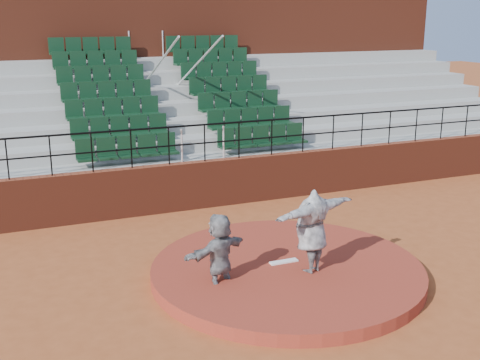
% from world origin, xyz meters
% --- Properties ---
extents(ground, '(90.00, 90.00, 0.00)m').
position_xyz_m(ground, '(0.00, 0.00, 0.00)').
color(ground, '#9D4B23').
rests_on(ground, ground).
extents(pitchers_mound, '(5.50, 5.50, 0.25)m').
position_xyz_m(pitchers_mound, '(0.00, 0.00, 0.12)').
color(pitchers_mound, maroon).
rests_on(pitchers_mound, ground).
extents(pitching_rubber, '(0.60, 0.15, 0.03)m').
position_xyz_m(pitching_rubber, '(0.00, 0.15, 0.27)').
color(pitching_rubber, white).
rests_on(pitching_rubber, pitchers_mound).
extents(boundary_wall, '(24.00, 0.30, 1.30)m').
position_xyz_m(boundary_wall, '(0.00, 5.00, 0.65)').
color(boundary_wall, maroon).
rests_on(boundary_wall, ground).
extents(wall_railing, '(24.04, 0.05, 1.03)m').
position_xyz_m(wall_railing, '(0.00, 5.00, 2.03)').
color(wall_railing, black).
rests_on(wall_railing, boundary_wall).
extents(seating_deck, '(24.00, 5.97, 4.63)m').
position_xyz_m(seating_deck, '(0.00, 8.65, 1.43)').
color(seating_deck, '#989893').
rests_on(seating_deck, ground).
extents(press_box_facade, '(24.00, 3.00, 7.10)m').
position_xyz_m(press_box_facade, '(0.00, 12.60, 3.55)').
color(press_box_facade, maroon).
rests_on(press_box_facade, ground).
extents(pitcher, '(2.14, 1.17, 1.68)m').
position_xyz_m(pitcher, '(0.30, -0.43, 1.09)').
color(pitcher, black).
rests_on(pitcher, pitchers_mound).
extents(fielder, '(1.53, 1.01, 1.58)m').
position_xyz_m(fielder, '(-1.51, -0.15, 0.79)').
color(fielder, black).
rests_on(fielder, ground).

